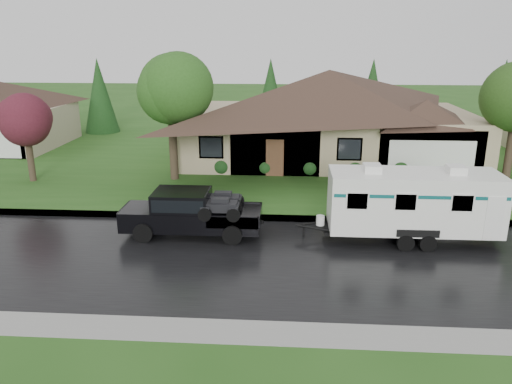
{
  "coord_description": "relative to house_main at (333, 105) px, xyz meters",
  "views": [
    {
      "loc": [
        -0.48,
        -18.37,
        7.65
      ],
      "look_at": [
        -1.83,
        2.0,
        1.33
      ],
      "focal_mm": 35.0,
      "sensor_mm": 36.0,
      "label": 1
    }
  ],
  "objects": [
    {
      "name": "shrub_row",
      "position": [
        -0.29,
        -4.54,
        -2.94
      ],
      "size": [
        13.6,
        1.0,
        1.0
      ],
      "color": "#143814",
      "rests_on": "lawn"
    },
    {
      "name": "house_main",
      "position": [
        0.0,
        0.0,
        0.0
      ],
      "size": [
        19.44,
        10.8,
        6.9
      ],
      "color": "tan",
      "rests_on": "lawn"
    },
    {
      "name": "pickup_truck",
      "position": [
        -6.72,
        -13.54,
        -2.61
      ],
      "size": [
        5.52,
        2.1,
        1.84
      ],
      "color": "black",
      "rests_on": "ground"
    },
    {
      "name": "tree_red",
      "position": [
        -16.75,
        -6.7,
        -0.15
      ],
      "size": [
        2.87,
        2.87,
        4.76
      ],
      "color": "#382B1E",
      "rests_on": "lawn"
    },
    {
      "name": "travel_trailer",
      "position": [
        2.08,
        -13.54,
        -1.97
      ],
      "size": [
        6.81,
        2.39,
        3.05
      ],
      "color": "white",
      "rests_on": "ground"
    },
    {
      "name": "tree_left_green",
      "position": [
        -9.07,
        -5.8,
        1.34
      ],
      "size": [
        4.17,
        4.17,
        6.89
      ],
      "color": "#382B1E",
      "rests_on": "lawn"
    },
    {
      "name": "curb",
      "position": [
        -2.29,
        -11.59,
        -3.52
      ],
      "size": [
        140.0,
        0.5,
        0.15
      ],
      "primitive_type": "cube",
      "color": "gray",
      "rests_on": "ground"
    },
    {
      "name": "ground",
      "position": [
        -2.29,
        -13.84,
        -3.59
      ],
      "size": [
        140.0,
        140.0,
        0.0
      ],
      "primitive_type": "plane",
      "color": "#265219",
      "rests_on": "ground"
    },
    {
      "name": "road",
      "position": [
        -2.29,
        -15.84,
        -3.59
      ],
      "size": [
        140.0,
        8.0,
        0.01
      ],
      "primitive_type": "cube",
      "color": "black",
      "rests_on": "ground"
    },
    {
      "name": "lawn",
      "position": [
        -2.29,
        1.16,
        -3.52
      ],
      "size": [
        140.0,
        26.0,
        0.15
      ],
      "primitive_type": "cube",
      "color": "#265219",
      "rests_on": "ground"
    }
  ]
}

